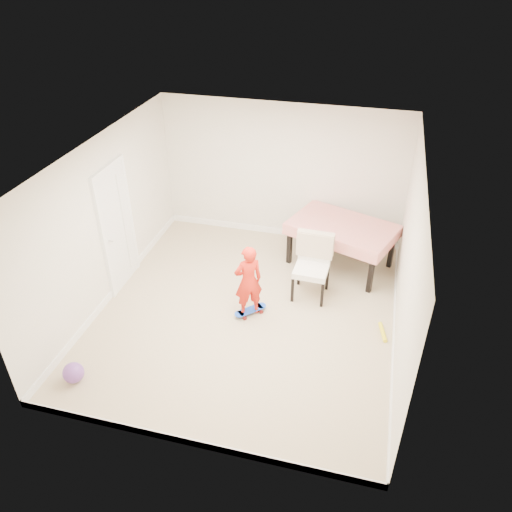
% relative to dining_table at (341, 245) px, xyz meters
% --- Properties ---
extents(ground, '(5.00, 5.00, 0.00)m').
position_rel_dining_table_xyz_m(ground, '(-1.24, -1.71, -0.41)').
color(ground, tan).
rests_on(ground, ground).
extents(ceiling, '(4.50, 5.00, 0.04)m').
position_rel_dining_table_xyz_m(ceiling, '(-1.24, -1.71, 2.17)').
color(ceiling, white).
rests_on(ceiling, wall_back).
extents(wall_back, '(4.50, 0.04, 2.60)m').
position_rel_dining_table_xyz_m(wall_back, '(-1.24, 0.77, 0.89)').
color(wall_back, silver).
rests_on(wall_back, ground).
extents(wall_front, '(4.50, 0.04, 2.60)m').
position_rel_dining_table_xyz_m(wall_front, '(-1.24, -4.19, 0.89)').
color(wall_front, silver).
rests_on(wall_front, ground).
extents(wall_left, '(0.04, 5.00, 2.60)m').
position_rel_dining_table_xyz_m(wall_left, '(-3.47, -1.71, 0.89)').
color(wall_left, silver).
rests_on(wall_left, ground).
extents(wall_right, '(0.04, 5.00, 2.60)m').
position_rel_dining_table_xyz_m(wall_right, '(0.99, -1.71, 0.89)').
color(wall_right, silver).
rests_on(wall_right, ground).
extents(door, '(0.11, 0.94, 2.11)m').
position_rel_dining_table_xyz_m(door, '(-3.46, -1.41, 0.62)').
color(door, white).
rests_on(door, ground).
extents(baseboard_back, '(4.50, 0.02, 0.12)m').
position_rel_dining_table_xyz_m(baseboard_back, '(-1.24, 0.78, -0.35)').
color(baseboard_back, white).
rests_on(baseboard_back, ground).
extents(baseboard_front, '(4.50, 0.02, 0.12)m').
position_rel_dining_table_xyz_m(baseboard_front, '(-1.24, -4.20, -0.35)').
color(baseboard_front, white).
rests_on(baseboard_front, ground).
extents(baseboard_left, '(0.02, 5.00, 0.12)m').
position_rel_dining_table_xyz_m(baseboard_left, '(-3.48, -1.71, -0.35)').
color(baseboard_left, white).
rests_on(baseboard_left, ground).
extents(baseboard_right, '(0.02, 5.00, 0.12)m').
position_rel_dining_table_xyz_m(baseboard_right, '(1.00, -1.71, -0.35)').
color(baseboard_right, white).
rests_on(baseboard_right, ground).
extents(dining_table, '(2.00, 1.62, 0.82)m').
position_rel_dining_table_xyz_m(dining_table, '(0.00, 0.00, 0.00)').
color(dining_table, '#B30912').
rests_on(dining_table, ground).
extents(dining_chair, '(0.61, 0.68, 1.07)m').
position_rel_dining_table_xyz_m(dining_chair, '(-0.36, -1.02, 0.13)').
color(dining_chair, silver).
rests_on(dining_chair, ground).
extents(skateboard, '(0.53, 0.53, 0.08)m').
position_rel_dining_table_xyz_m(skateboard, '(-1.18, -1.72, -0.37)').
color(skateboard, blue).
rests_on(skateboard, ground).
extents(child, '(0.52, 0.48, 1.20)m').
position_rel_dining_table_xyz_m(child, '(-1.20, -1.74, 0.19)').
color(child, red).
rests_on(child, ground).
extents(balloon, '(0.28, 0.28, 0.28)m').
position_rel_dining_table_xyz_m(balloon, '(-3.08, -3.64, -0.27)').
color(balloon, purple).
rests_on(balloon, ground).
extents(foam_toy, '(0.15, 0.40, 0.06)m').
position_rel_dining_table_xyz_m(foam_toy, '(0.85, -1.68, -0.38)').
color(foam_toy, yellow).
rests_on(foam_toy, ground).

